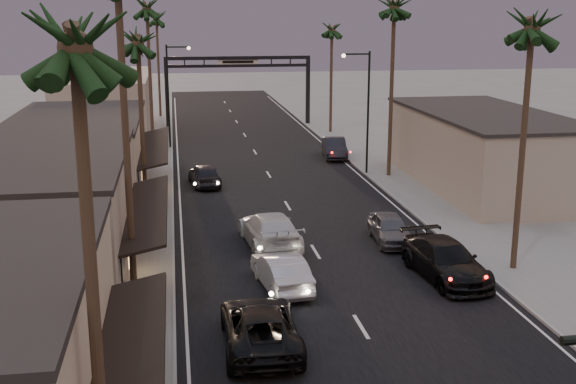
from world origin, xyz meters
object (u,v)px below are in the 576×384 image
object	(u,v)px
streetlight_left	(171,88)
palm_ld	(147,3)
streetlight_right	(365,103)
arch	(238,73)
palm_lc	(137,35)
curbside_black	(446,260)
palm_la	(74,25)
palm_rb	(395,1)
oncoming_pickup	(260,326)
oncoming_silver	(281,271)
palm_ra	(533,18)
palm_far	(156,15)
palm_rc	(332,25)

from	to	relation	value
streetlight_left	palm_ld	xyz separation A→B (m)	(-1.68, -3.00, 7.09)
streetlight_right	streetlight_left	distance (m)	18.99
streetlight_right	palm_ld	xyz separation A→B (m)	(-15.52, 10.00, 7.09)
arch	streetlight_right	bearing A→B (deg)	-74.53
palm_lc	palm_ld	xyz separation A→B (m)	(0.00, 19.00, 1.95)
curbside_black	palm_lc	bearing A→B (deg)	131.79
streetlight_left	curbside_black	size ratio (longest dim) A/B	1.53
palm_la	palm_ld	distance (m)	46.01
palm_rb	oncoming_pickup	distance (m)	31.20
palm_lc	oncoming_pickup	world-z (taller)	palm_lc
palm_ld	curbside_black	world-z (taller)	palm_ld
oncoming_silver	streetlight_right	bearing A→B (deg)	-121.09
palm_lc	palm_ld	world-z (taller)	palm_ld
arch	streetlight_left	bearing A→B (deg)	-119.97
oncoming_silver	curbside_black	xyz separation A→B (m)	(7.48, 0.01, 0.08)
palm_la	palm_ra	xyz separation A→B (m)	(17.20, 15.00, 0.00)
palm_rb	oncoming_silver	size ratio (longest dim) A/B	3.02
arch	palm_ld	size ratio (longest dim) A/B	1.07
palm_la	palm_ra	bearing A→B (deg)	41.09
arch	palm_la	size ratio (longest dim) A/B	1.15
oncoming_pickup	curbside_black	bearing A→B (deg)	-147.69
arch	palm_la	distance (m)	61.88
arch	palm_ld	world-z (taller)	palm_ld
palm_la	curbside_black	xyz separation A→B (m)	(13.66, 14.45, -10.59)
streetlight_right	palm_far	xyz separation A→B (m)	(-15.22, 33.00, 6.11)
streetlight_left	palm_ra	bearing A→B (deg)	-65.46
streetlight_right	palm_rb	bearing A→B (deg)	-30.76
oncoming_silver	palm_rc	bearing A→B (deg)	-112.87
streetlight_right	curbside_black	world-z (taller)	streetlight_right
palm_la	palm_rb	bearing A→B (deg)	63.83
streetlight_right	palm_ra	distance (m)	21.94
oncoming_silver	palm_ra	bearing A→B (deg)	175.25
palm_far	curbside_black	xyz separation A→B (m)	(13.36, -54.55, -10.59)
palm_rb	oncoming_pickup	size ratio (longest dim) A/B	2.49
arch	curbside_black	bearing A→B (deg)	-83.80
palm_rb	palm_far	world-z (taller)	palm_rb
palm_ld	streetlight_left	bearing A→B (deg)	60.75
streetlight_right	palm_ra	xyz separation A→B (m)	(1.68, -21.00, 6.11)
curbside_black	streetlight_left	bearing A→B (deg)	103.49
palm_ra	streetlight_right	bearing A→B (deg)	94.57
palm_rc	palm_lc	bearing A→B (deg)	-121.56
palm_la	palm_ld	size ratio (longest dim) A/B	0.93
streetlight_left	oncoming_silver	world-z (taller)	streetlight_left
palm_la	curbside_black	size ratio (longest dim) A/B	2.25
palm_rb	streetlight_left	bearing A→B (deg)	137.95
streetlight_left	palm_ld	world-z (taller)	palm_ld
palm_ra	palm_lc	bearing A→B (deg)	145.10
arch	palm_ld	xyz separation A→B (m)	(-8.60, -15.00, 6.88)
streetlight_left	curbside_black	world-z (taller)	streetlight_left
palm_rb	curbside_black	distance (m)	23.84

